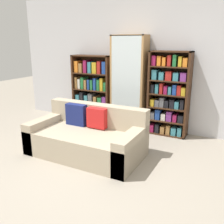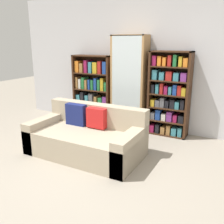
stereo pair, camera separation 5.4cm
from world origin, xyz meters
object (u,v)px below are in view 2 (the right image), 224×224
Objects in this scene: couch at (87,138)px; bookshelf_right at (169,95)px; wine_bottle at (133,132)px; display_cabinet at (130,84)px; bookshelf_left at (94,91)px.

bookshelf_right is (0.90, 1.47, 0.51)m from couch.
couch reaches higher than wine_bottle.
wine_bottle is at bearing -59.79° from display_cabinet.
bookshelf_right is at bearing 58.49° from couch.
wine_bottle is at bearing 63.01° from couch.
bookshelf_left reaches higher than wine_bottle.
bookshelf_right reaches higher than couch.
couch is 4.86× the size of wine_bottle.
display_cabinet is 1.18× the size of bookshelf_right.
bookshelf_left is at bearing 178.92° from display_cabinet.
couch is 1.21× the size of bookshelf_left.
bookshelf_right is (0.81, 0.02, -0.16)m from display_cabinet.
couch is at bearing -116.99° from wine_bottle.
bookshelf_left reaches higher than couch.
wine_bottle is (0.35, -0.60, -0.79)m from display_cabinet.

